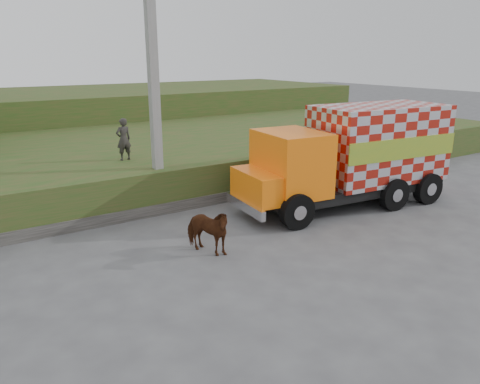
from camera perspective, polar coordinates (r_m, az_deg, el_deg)
ground at (r=13.66m, az=2.07°, el=-6.53°), size 120.00×120.00×0.00m
embankment at (r=22.00m, az=-13.13°, el=4.02°), size 40.00×12.00×1.50m
embankment_far at (r=33.28m, az=-20.58°, el=8.84°), size 40.00×12.00×3.00m
retaining_strip at (r=16.22m, az=-12.41°, el=-2.38°), size 16.00×0.50×0.40m
utility_pole at (r=16.17m, az=-10.42°, el=11.75°), size 1.20×0.30×8.00m
cargo_truck at (r=17.35m, az=13.77°, el=4.38°), size 8.23×3.50×3.57m
cow at (r=12.93m, az=-4.10°, el=-4.71°), size 1.30×1.75×1.34m
pedestrian at (r=18.03m, az=-14.01°, el=6.25°), size 0.61×0.43×1.57m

